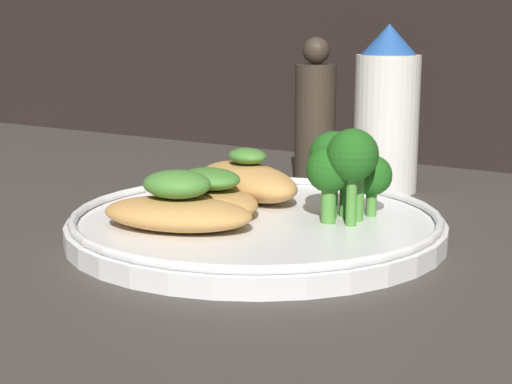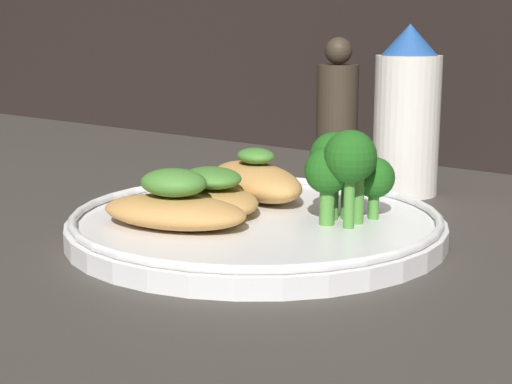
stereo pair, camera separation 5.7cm
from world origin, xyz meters
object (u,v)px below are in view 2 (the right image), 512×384
Objects in this scene: plate at (256,224)px; sauce_bottle at (407,114)px; broccoli_bunch at (346,165)px; pepper_grinder at (337,119)px.

plate is 21.42cm from sauce_bottle.
pepper_grinder reaches higher than broccoli_bunch.
broccoli_bunch is 17.87cm from sauce_bottle.
pepper_grinder is at bearing 107.12° from plate.
plate is 3.99× the size of broccoli_bunch.
broccoli_bunch reaches higher than plate.
plate is 22.03cm from pepper_grinder.
sauce_bottle reaches higher than plate.
pepper_grinder reaches higher than plate.
broccoli_bunch is at bearing 29.55° from plate.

